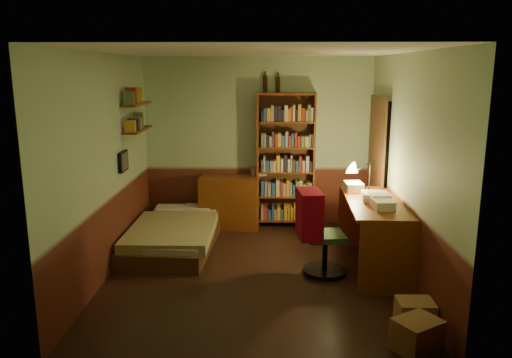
{
  "coord_description": "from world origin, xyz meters",
  "views": [
    {
      "loc": [
        0.11,
        -5.69,
        2.41
      ],
      "look_at": [
        0.0,
        0.25,
        1.1
      ],
      "focal_mm": 35.0,
      "sensor_mm": 36.0,
      "label": 1
    }
  ],
  "objects_px": {
    "bed": "(174,226)",
    "bookshelf": "(286,161)",
    "office_chair": "(325,238)",
    "cardboard_box_a": "(417,335)",
    "desk": "(373,235)",
    "dresser": "(230,202)",
    "desk_lamp": "(370,167)",
    "mini_stereo": "(258,171)",
    "cardboard_box_b": "(415,313)"
  },
  "relations": [
    {
      "from": "bookshelf",
      "to": "cardboard_box_b",
      "type": "distance_m",
      "value": 3.43
    },
    {
      "from": "bookshelf",
      "to": "desk",
      "type": "distance_m",
      "value": 2.07
    },
    {
      "from": "bed",
      "to": "desk",
      "type": "relative_size",
      "value": 1.23
    },
    {
      "from": "desk",
      "to": "cardboard_box_a",
      "type": "height_order",
      "value": "desk"
    },
    {
      "from": "bed",
      "to": "office_chair",
      "type": "relative_size",
      "value": 2.17
    },
    {
      "from": "office_chair",
      "to": "cardboard_box_b",
      "type": "bearing_deg",
      "value": -65.0
    },
    {
      "from": "cardboard_box_b",
      "to": "cardboard_box_a",
      "type": "bearing_deg",
      "value": -104.25
    },
    {
      "from": "bed",
      "to": "cardboard_box_b",
      "type": "bearing_deg",
      "value": -34.97
    },
    {
      "from": "mini_stereo",
      "to": "office_chair",
      "type": "height_order",
      "value": "mini_stereo"
    },
    {
      "from": "bookshelf",
      "to": "office_chair",
      "type": "distance_m",
      "value": 2.02
    },
    {
      "from": "desk",
      "to": "office_chair",
      "type": "height_order",
      "value": "office_chair"
    },
    {
      "from": "desk_lamp",
      "to": "cardboard_box_b",
      "type": "height_order",
      "value": "desk_lamp"
    },
    {
      "from": "office_chair",
      "to": "dresser",
      "type": "bearing_deg",
      "value": 119.37
    },
    {
      "from": "desk",
      "to": "bookshelf",
      "type": "bearing_deg",
      "value": 122.91
    },
    {
      "from": "dresser",
      "to": "mini_stereo",
      "type": "height_order",
      "value": "mini_stereo"
    },
    {
      "from": "office_chair",
      "to": "cardboard_box_a",
      "type": "bearing_deg",
      "value": -75.67
    },
    {
      "from": "bed",
      "to": "bookshelf",
      "type": "bearing_deg",
      "value": 34.93
    },
    {
      "from": "bed",
      "to": "dresser",
      "type": "xyz_separation_m",
      "value": [
        0.71,
        0.88,
        0.11
      ]
    },
    {
      "from": "bed",
      "to": "cardboard_box_a",
      "type": "xyz_separation_m",
      "value": [
        2.59,
        -2.6,
        -0.15
      ]
    },
    {
      "from": "cardboard_box_b",
      "to": "desk_lamp",
      "type": "bearing_deg",
      "value": 92.8
    },
    {
      "from": "desk_lamp",
      "to": "dresser",
      "type": "bearing_deg",
      "value": 142.48
    },
    {
      "from": "bookshelf",
      "to": "bed",
      "type": "bearing_deg",
      "value": -145.24
    },
    {
      "from": "bookshelf",
      "to": "desk",
      "type": "height_order",
      "value": "bookshelf"
    },
    {
      "from": "bookshelf",
      "to": "desk_lamp",
      "type": "distance_m",
      "value": 1.59
    },
    {
      "from": "bookshelf",
      "to": "desk_lamp",
      "type": "relative_size",
      "value": 3.2
    },
    {
      "from": "bed",
      "to": "office_chair",
      "type": "xyz_separation_m",
      "value": [
        1.98,
        -0.92,
        0.16
      ]
    },
    {
      "from": "bed",
      "to": "cardboard_box_b",
      "type": "height_order",
      "value": "bed"
    },
    {
      "from": "dresser",
      "to": "desk",
      "type": "height_order",
      "value": "desk"
    },
    {
      "from": "bookshelf",
      "to": "office_chair",
      "type": "xyz_separation_m",
      "value": [
        0.4,
        -1.89,
        -0.58
      ]
    },
    {
      "from": "bookshelf",
      "to": "cardboard_box_b",
      "type": "bearing_deg",
      "value": -66.76
    },
    {
      "from": "office_chair",
      "to": "desk_lamp",
      "type": "bearing_deg",
      "value": 41.41
    },
    {
      "from": "cardboard_box_a",
      "to": "desk_lamp",
      "type": "bearing_deg",
      "value": 89.47
    },
    {
      "from": "desk_lamp",
      "to": "cardboard_box_a",
      "type": "bearing_deg",
      "value": -97.56
    },
    {
      "from": "bed",
      "to": "office_chair",
      "type": "bearing_deg",
      "value": -21.55
    },
    {
      "from": "bookshelf",
      "to": "cardboard_box_a",
      "type": "relative_size",
      "value": 5.41
    },
    {
      "from": "office_chair",
      "to": "cardboard_box_a",
      "type": "height_order",
      "value": "office_chair"
    },
    {
      "from": "dresser",
      "to": "desk",
      "type": "relative_size",
      "value": 0.57
    },
    {
      "from": "bed",
      "to": "office_chair",
      "type": "distance_m",
      "value": 2.19
    },
    {
      "from": "bed",
      "to": "cardboard_box_b",
      "type": "xyz_separation_m",
      "value": [
        2.71,
        -2.15,
        -0.17
      ]
    },
    {
      "from": "office_chair",
      "to": "cardboard_box_a",
      "type": "relative_size",
      "value": 2.37
    },
    {
      "from": "desk",
      "to": "dresser",
      "type": "bearing_deg",
      "value": 141.45
    },
    {
      "from": "dresser",
      "to": "mini_stereo",
      "type": "xyz_separation_m",
      "value": [
        0.44,
        0.12,
        0.46
      ]
    },
    {
      "from": "bookshelf",
      "to": "cardboard_box_a",
      "type": "height_order",
      "value": "bookshelf"
    },
    {
      "from": "desk_lamp",
      "to": "office_chair",
      "type": "distance_m",
      "value": 1.18
    },
    {
      "from": "office_chair",
      "to": "desk",
      "type": "bearing_deg",
      "value": 11.14
    },
    {
      "from": "bookshelf",
      "to": "cardboard_box_b",
      "type": "height_order",
      "value": "bookshelf"
    },
    {
      "from": "office_chair",
      "to": "cardboard_box_b",
      "type": "relative_size",
      "value": 2.63
    },
    {
      "from": "mini_stereo",
      "to": "bookshelf",
      "type": "height_order",
      "value": "bookshelf"
    },
    {
      "from": "mini_stereo",
      "to": "office_chair",
      "type": "relative_size",
      "value": 0.25
    },
    {
      "from": "dresser",
      "to": "cardboard_box_b",
      "type": "xyz_separation_m",
      "value": [
        1.99,
        -3.03,
        -0.28
      ]
    }
  ]
}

